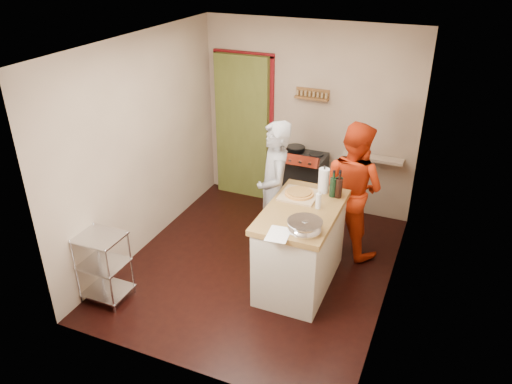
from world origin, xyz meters
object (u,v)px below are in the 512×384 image
island (301,245)px  person_red (352,189)px  stove (301,184)px  wire_shelving (103,264)px  person_stripe (274,192)px

island → person_red: 1.02m
stove → wire_shelving: 2.94m
island → person_stripe: 0.75m
stove → person_stripe: bearing=-89.2°
wire_shelving → island: size_ratio=0.58×
stove → island: size_ratio=0.73×
island → person_stripe: (-0.49, 0.44, 0.36)m
stove → person_red: bearing=-37.5°
stove → wire_shelving: (-1.33, -2.62, -0.01)m
wire_shelving → island: (1.83, 1.08, 0.06)m
island → person_red: person_red is taller
person_stripe → person_red: bearing=89.3°
island → person_red: size_ratio=0.82×
stove → person_stripe: person_stripe is taller
stove → person_stripe: size_ratio=0.59×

